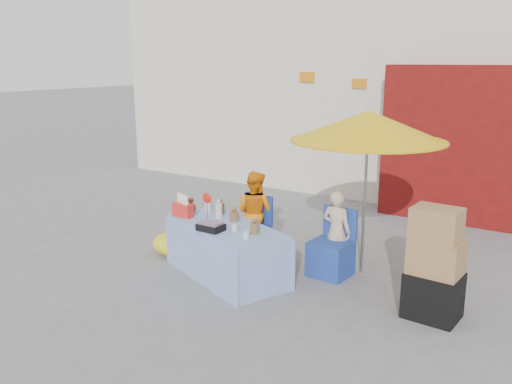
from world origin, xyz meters
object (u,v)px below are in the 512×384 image
Objects in this scene: chair_left at (250,238)px; vendor_orange at (255,213)px; umbrella at (368,127)px; chair_right at (331,256)px; vendor_beige at (336,232)px; box_stack at (435,268)px; market_table at (226,250)px.

chair_left is 0.37m from vendor_orange.
umbrella reaches higher than chair_left.
vendor_beige reaches higher than chair_right.
box_stack is (2.66, -0.48, 0.30)m from chair_left.
box_stack is (1.11, -0.76, -1.33)m from umbrella.
box_stack is at bearing 171.26° from vendor_orange.
chair_right is (1.11, 0.75, -0.09)m from market_table.
vendor_beige is (-0.00, 0.13, 0.29)m from chair_right.
chair_left is 1.25m from chair_right.
chair_left is (-0.14, 0.75, -0.09)m from market_table.
umbrella is (1.55, 0.15, 1.30)m from vendor_orange.
umbrella is at bearing 47.79° from chair_right.
chair_left is 0.71× the size of vendor_orange.
vendor_orange is (-0.00, 0.13, 0.34)m from chair_left.
vendor_orange is at bearing 121.02° from market_table.
vendor_beige is at bearing -175.77° from vendor_orange.
market_table is 1.78× the size of vendor_beige.
chair_left is 2.27m from umbrella.
umbrella is at bearing 14.63° from chair_left.
chair_right is 0.32m from vendor_beige.
chair_left is 1.29m from vendor_beige.
chair_left is at bearing -175.77° from chair_right.
vendor_beige is (1.10, 0.89, 0.20)m from market_table.
vendor_beige is at bearing 156.54° from box_stack.
box_stack is at bearing 160.77° from vendor_beige.
vendor_beige is 1.39m from umbrella.
chair_left is 1.00× the size of chair_right.
umbrella is at bearing 58.13° from market_table.
chair_right is 1.52m from box_stack.
box_stack is (2.66, -0.61, -0.04)m from vendor_orange.
market_table is 2.27× the size of chair_right.
chair_right is at bearing 55.93° from market_table.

